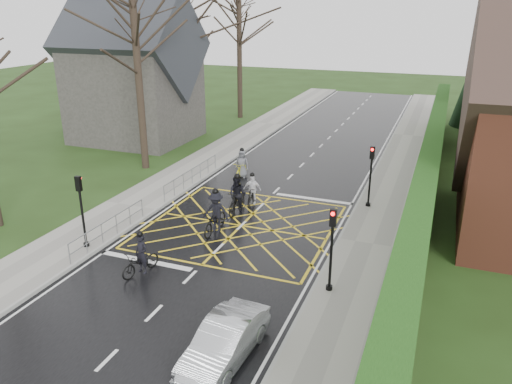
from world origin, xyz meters
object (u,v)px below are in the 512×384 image
Objects in this scene: cyclist_front at (252,193)px; cyclist_rear at (141,260)px; cyclist_mid at (216,216)px; car at (225,341)px; cyclist_back at (237,198)px; cyclist_lead at (242,167)px.

cyclist_rear is at bearing -107.63° from cyclist_front.
car is at bearing -63.54° from cyclist_mid.
cyclist_front is 0.47× the size of car.
cyclist_back reaches higher than cyclist_rear.
cyclist_back is (1.07, 6.72, 0.20)m from cyclist_rear.
cyclist_mid is 8.64m from car.
cyclist_back is 1.06× the size of cyclist_lead.
cyclist_rear is 1.09× the size of cyclist_front.
cyclist_back reaches higher than car.
cyclist_back is 10.81m from car.
cyclist_mid is at bearing -102.46° from cyclist_front.
cyclist_rear is 4.47m from cyclist_mid.
cyclist_rear is at bearing -100.44° from cyclist_back.
cyclist_back is at bearing -75.74° from cyclist_lead.
cyclist_back is 2.38m from cyclist_mid.
cyclist_lead is (-0.79, 11.75, 0.07)m from cyclist_rear.
cyclist_mid is 1.12× the size of cyclist_lead.
cyclist_front is 0.90× the size of cyclist_lead.
car is at bearing -70.18° from cyclist_back.
cyclist_front is at bearing -66.42° from cyclist_lead.
cyclist_back is at bearing -108.72° from cyclist_front.
cyclist_front is at bearing 95.63° from cyclist_rear.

